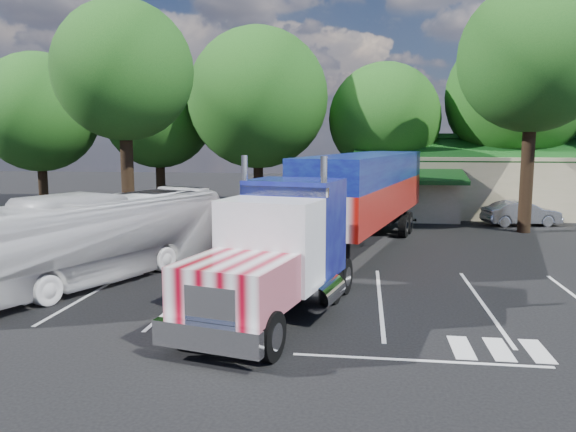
# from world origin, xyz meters

# --- Properties ---
(ground) EXTENTS (120.00, 120.00, 0.00)m
(ground) POSITION_xyz_m (0.00, 0.00, 0.00)
(ground) COLOR black
(ground) RESTS_ON ground
(event_hall) EXTENTS (24.20, 14.12, 5.55)m
(event_hall) POSITION_xyz_m (13.74, 17.81, 2.21)
(event_hall) COLOR #BCAA8C
(event_hall) RESTS_ON ground
(tree_row_a) EXTENTS (9.00, 9.00, 11.68)m
(tree_row_a) POSITION_xyz_m (-22.00, 16.50, 7.16)
(tree_row_a) COLOR black
(tree_row_a) RESTS_ON ground
(tree_row_b) EXTENTS (8.40, 8.40, 11.35)m
(tree_row_b) POSITION_xyz_m (-13.00, 17.80, 7.13)
(tree_row_b) COLOR black
(tree_row_b) RESTS_ON ground
(tree_row_c) EXTENTS (10.00, 10.00, 13.05)m
(tree_row_c) POSITION_xyz_m (-5.00, 16.20, 8.04)
(tree_row_c) COLOR black
(tree_row_c) RESTS_ON ground
(tree_row_d) EXTENTS (8.00, 8.00, 10.60)m
(tree_row_d) POSITION_xyz_m (4.00, 17.50, 6.58)
(tree_row_d) COLOR black
(tree_row_d) RESTS_ON ground
(tree_row_e) EXTENTS (9.60, 9.60, 12.90)m
(tree_row_e) POSITION_xyz_m (13.00, 18.00, 8.09)
(tree_row_e) COLOR black
(tree_row_e) RESTS_ON ground
(tree_near_left) EXTENTS (7.60, 7.60, 12.65)m
(tree_near_left) POSITION_xyz_m (-10.50, 6.00, 8.81)
(tree_near_left) COLOR black
(tree_near_left) RESTS_ON ground
(tree_near_right) EXTENTS (8.00, 8.00, 13.50)m
(tree_near_right) POSITION_xyz_m (11.50, 8.50, 9.46)
(tree_near_right) COLOR black
(tree_near_right) RESTS_ON ground
(semi_truck) EXTENTS (7.95, 22.34, 4.68)m
(semi_truck) POSITION_xyz_m (2.04, -0.30, 2.65)
(semi_truck) COLOR black
(semi_truck) RESTS_ON ground
(woman) EXTENTS (0.46, 0.63, 1.59)m
(woman) POSITION_xyz_m (1.60, -6.00, 0.79)
(woman) COLOR black
(woman) RESTS_ON ground
(bicycle) EXTENTS (0.58, 1.53, 0.80)m
(bicycle) POSITION_xyz_m (1.80, 3.37, 0.40)
(bicycle) COLOR black
(bicycle) RESTS_ON ground
(tour_bus) EXTENTS (6.95, 11.64, 3.20)m
(tour_bus) POSITION_xyz_m (-7.00, -4.83, 1.60)
(tour_bus) COLOR silver
(tour_bus) RESTS_ON ground
(silver_sedan) EXTENTS (4.74, 2.53, 1.48)m
(silver_sedan) POSITION_xyz_m (12.00, 11.02, 0.74)
(silver_sedan) COLOR #93949A
(silver_sedan) RESTS_ON ground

